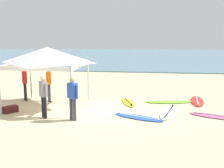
{
  "coord_description": "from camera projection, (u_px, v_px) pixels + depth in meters",
  "views": [
    {
      "loc": [
        1.97,
        -11.61,
        3.31
      ],
      "look_at": [
        0.22,
        1.1,
        1.0
      ],
      "focal_mm": 44.36,
      "sensor_mm": 36.0,
      "label": 1
    }
  ],
  "objects": [
    {
      "name": "person_orange",
      "position": [
        49.0,
        82.0,
        13.69
      ],
      "size": [
        0.31,
        0.53,
        1.71
      ],
      "color": "#2D2D33",
      "rests_on": "ground"
    },
    {
      "name": "person_blue",
      "position": [
        73.0,
        95.0,
        10.64
      ],
      "size": [
        0.5,
        0.36,
        1.71
      ],
      "color": "#383842",
      "rests_on": "ground"
    },
    {
      "name": "ground_plane",
      "position": [
        104.0,
        111.0,
        12.17
      ],
      "size": [
        80.0,
        80.0,
        0.0
      ],
      "primitive_type": "plane",
      "color": "beige"
    },
    {
      "name": "surfboard_lime",
      "position": [
        169.0,
        102.0,
        13.63
      ],
      "size": [
        2.38,
        1.0,
        0.19
      ],
      "color": "#7AD12D",
      "rests_on": "ground"
    },
    {
      "name": "surfboard_red",
      "position": [
        197.0,
        101.0,
        13.77
      ],
      "size": [
        0.85,
        2.35,
        0.19
      ],
      "color": "red",
      "rests_on": "ground"
    },
    {
      "name": "surfboard_blue",
      "position": [
        138.0,
        117.0,
        11.09
      ],
      "size": [
        2.18,
        1.36,
        0.19
      ],
      "color": "blue",
      "rests_on": "ground"
    },
    {
      "name": "person_red",
      "position": [
        25.0,
        81.0,
        13.91
      ],
      "size": [
        0.37,
        0.49,
        1.71
      ],
      "color": "black",
      "rests_on": "ground"
    },
    {
      "name": "surfboard_white",
      "position": [
        169.0,
        112.0,
        11.78
      ],
      "size": [
        1.15,
        2.36,
        0.19
      ],
      "color": "white",
      "rests_on": "ground"
    },
    {
      "name": "canopy_tent",
      "position": [
        47.0,
        55.0,
        12.4
      ],
      "size": [
        3.16,
        3.16,
        2.75
      ],
      "color": "#B7B7BC",
      "rests_on": "ground"
    },
    {
      "name": "gear_bag_near_tent",
      "position": [
        10.0,
        109.0,
        11.85
      ],
      "size": [
        0.61,
        0.67,
        0.28
      ],
      "primitive_type": "cube",
      "rotation": [
        0.0,
        0.0,
        0.95
      ],
      "color": "#4C1919",
      "rests_on": "ground"
    },
    {
      "name": "person_grey",
      "position": [
        44.0,
        94.0,
        10.96
      ],
      "size": [
        0.43,
        0.41,
        1.71
      ],
      "color": "black",
      "rests_on": "ground"
    },
    {
      "name": "surfboard_yellow",
      "position": [
        128.0,
        102.0,
        13.49
      ],
      "size": [
        1.01,
        1.9,
        0.19
      ],
      "color": "yellow",
      "rests_on": "ground"
    },
    {
      "name": "surfboard_pink",
      "position": [
        216.0,
        116.0,
        11.19
      ],
      "size": [
        2.14,
        1.31,
        0.19
      ],
      "color": "pink",
      "rests_on": "ground"
    },
    {
      "name": "sea",
      "position": [
        137.0,
        56.0,
        41.81
      ],
      "size": [
        80.0,
        36.0,
        0.1
      ],
      "primitive_type": "cube",
      "color": "#568499",
      "rests_on": "ground"
    }
  ]
}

